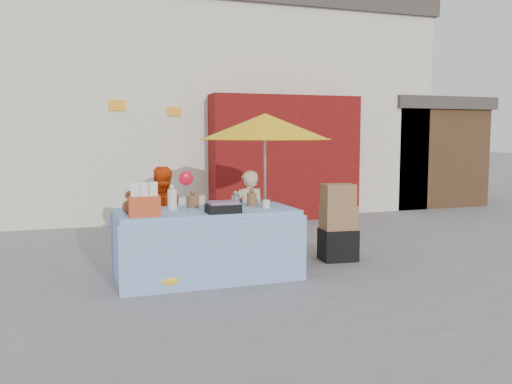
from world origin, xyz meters
name	(u,v)px	position (x,y,z in m)	size (l,w,h in m)	color
ground	(248,276)	(0.00, 0.00, 0.00)	(80.00, 80.00, 0.00)	slate
backdrop	(176,83)	(0.52, 7.52, 3.10)	(14.00, 8.00, 7.80)	silver
market_table	(206,243)	(-0.52, 0.08, 0.44)	(2.25, 1.07, 1.36)	#97BAF2
chair_left	(163,249)	(-0.95, 0.75, 0.26)	(0.49, 0.48, 0.85)	navy
chair_right	(252,243)	(0.30, 0.75, 0.26)	(0.49, 0.48, 0.85)	navy
vendor_orange	(161,217)	(-0.95, 0.88, 0.68)	(0.66, 0.51, 1.36)	#E7420C
vendor_beige	(249,215)	(0.30, 0.88, 0.64)	(0.47, 0.31, 1.28)	beige
umbrella	(265,127)	(0.60, 1.03, 1.89)	(1.90, 1.90, 2.09)	gray
box_stack	(338,225)	(1.48, 0.42, 0.50)	(0.53, 0.45, 1.09)	black
tarp_bundle	(167,277)	(-1.07, -0.21, 0.14)	(0.61, 0.49, 0.27)	yellow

